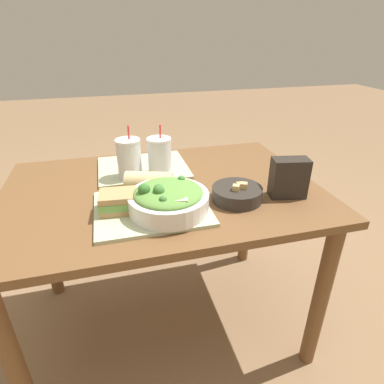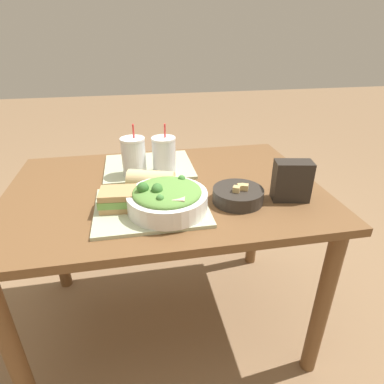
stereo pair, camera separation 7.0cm
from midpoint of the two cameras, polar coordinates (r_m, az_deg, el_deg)
name	(u,v)px [view 1 (the left image)]	position (r m, az deg, el deg)	size (l,w,h in m)	color
ground_plane	(168,320)	(1.69, -5.52, -21.75)	(12.00, 12.00, 0.00)	#846647
dining_table	(163,211)	(1.29, -6.72, -3.47)	(1.19, 0.82, 0.72)	brown
tray_near	(152,208)	(1.09, -9.00, -2.92)	(0.37, 0.32, 0.01)	#B2BC99
tray_far	(143,168)	(1.42, -10.13, 4.27)	(0.37, 0.32, 0.01)	#B2BC99
salad_bowl	(168,199)	(1.04, -6.18, -1.21)	(0.26, 0.26, 0.11)	white
soup_bowl	(237,193)	(1.14, 6.26, -0.24)	(0.18, 0.18, 0.07)	#2D2823
sandwich_near	(118,202)	(1.08, -14.78, -1.69)	(0.13, 0.11, 0.06)	tan
baguette_near	(150,182)	(1.17, -9.22, 1.74)	(0.18, 0.13, 0.08)	#DBBC84
drink_cup_dark	(129,160)	(1.30, -12.64, 5.61)	(0.10, 0.10, 0.21)	silver
drink_cup_red	(160,157)	(1.31, -7.32, 6.10)	(0.10, 0.10, 0.21)	silver
chip_bag	(289,178)	(1.18, 15.22, 2.41)	(0.14, 0.09, 0.14)	#28231E
napkin_folded	(151,186)	(1.25, -8.92, 1.04)	(0.14, 0.10, 0.00)	silver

